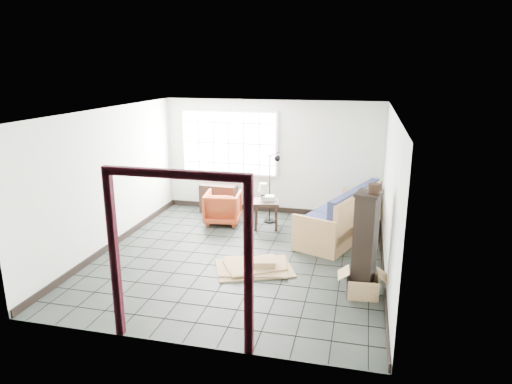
% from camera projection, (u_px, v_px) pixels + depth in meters
% --- Properties ---
extents(ground, '(5.50, 5.50, 0.00)m').
position_uv_depth(ground, '(240.00, 257.00, 8.21)').
color(ground, black).
rests_on(ground, ground).
extents(room_shell, '(5.02, 5.52, 2.61)m').
position_uv_depth(room_shell, '(240.00, 165.00, 7.79)').
color(room_shell, silver).
rests_on(room_shell, ground).
extents(window_panel, '(2.32, 0.08, 1.52)m').
position_uv_depth(window_panel, '(229.00, 143.00, 10.54)').
color(window_panel, silver).
rests_on(window_panel, ground).
extents(doorway_trim, '(1.80, 0.08, 2.20)m').
position_uv_depth(doorway_trim, '(178.00, 238.00, 5.31)').
color(doorway_trim, '#330B14').
rests_on(doorway_trim, ground).
extents(futon_sofa, '(1.66, 2.49, 1.03)m').
position_uv_depth(futon_sofa, '(343.00, 220.00, 9.06)').
color(futon_sofa, '#B17650').
rests_on(futon_sofa, ground).
extents(armchair, '(0.82, 0.78, 0.76)m').
position_uv_depth(armchair, '(223.00, 206.00, 9.92)').
color(armchair, '#934415').
rests_on(armchair, ground).
extents(side_table, '(0.63, 0.63, 0.59)m').
position_uv_depth(side_table, '(266.00, 206.00, 9.60)').
color(side_table, black).
rests_on(side_table, ground).
extents(table_lamp, '(0.29, 0.29, 0.36)m').
position_uv_depth(table_lamp, '(263.00, 188.00, 9.59)').
color(table_lamp, black).
rests_on(table_lamp, side_table).
extents(projector, '(0.29, 0.25, 0.09)m').
position_uv_depth(projector, '(268.00, 198.00, 9.62)').
color(projector, silver).
rests_on(projector, side_table).
extents(floor_lamp, '(0.42, 0.40, 1.60)m').
position_uv_depth(floor_lamp, '(273.00, 186.00, 9.73)').
color(floor_lamp, black).
rests_on(floor_lamp, ground).
extents(console_shelf, '(0.88, 0.39, 0.67)m').
position_uv_depth(console_shelf, '(219.00, 199.00, 10.63)').
color(console_shelf, black).
rests_on(console_shelf, ground).
extents(tall_shelf, '(0.42, 0.49, 1.59)m').
position_uv_depth(tall_shelf, '(365.00, 243.00, 6.68)').
color(tall_shelf, black).
rests_on(tall_shelf, ground).
extents(pot, '(0.18, 0.18, 0.13)m').
position_uv_depth(pot, '(374.00, 188.00, 6.42)').
color(pot, black).
rests_on(pot, tall_shelf).
extents(open_box, '(0.76, 0.41, 0.41)m').
position_uv_depth(open_box, '(362.00, 286.00, 6.79)').
color(open_box, olive).
rests_on(open_box, ground).
extents(cardboard_pile, '(1.50, 1.31, 0.18)m').
position_uv_depth(cardboard_pile, '(256.00, 266.00, 7.71)').
color(cardboard_pile, olive).
rests_on(cardboard_pile, ground).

